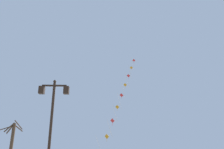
# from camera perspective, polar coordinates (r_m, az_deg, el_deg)

# --- Properties ---
(twin_lantern_lamp_post) EXTENTS (1.57, 0.28, 5.19)m
(twin_lantern_lamp_post) POSITION_cam_1_polar(r_m,az_deg,el_deg) (11.87, -15.10, -8.78)
(twin_lantern_lamp_post) COLOR black
(twin_lantern_lamp_post) RESTS_ON ground_plane
(kite_train) EXTENTS (4.97, 10.45, 14.00)m
(kite_train) POSITION_cam_1_polar(r_m,az_deg,el_deg) (24.91, 2.42, -5.45)
(kite_train) COLOR brown
(kite_train) RESTS_ON ground_plane
(bare_tree) EXTENTS (1.45, 1.63, 4.09)m
(bare_tree) POSITION_cam_1_polar(r_m,az_deg,el_deg) (20.71, -24.45, -15.94)
(bare_tree) COLOR #4C3826
(bare_tree) RESTS_ON ground_plane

